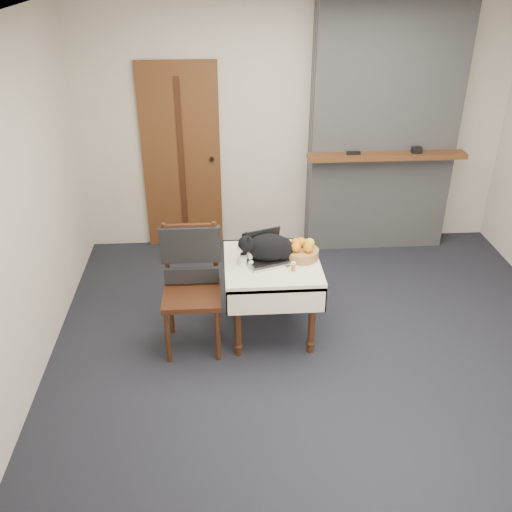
{
  "coord_description": "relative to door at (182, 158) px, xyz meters",
  "views": [
    {
      "loc": [
        -0.81,
        -3.84,
        2.99
      ],
      "look_at": [
        -0.53,
        0.16,
        0.79
      ],
      "focal_mm": 40.0,
      "sensor_mm": 36.0,
      "label": 1
    }
  ],
  "objects": [
    {
      "name": "ground",
      "position": [
        1.2,
        -1.97,
        -1.0
      ],
      "size": [
        4.5,
        4.5,
        0.0
      ],
      "primitive_type": "plane",
      "color": "black",
      "rests_on": "ground"
    },
    {
      "name": "room_shell",
      "position": [
        1.2,
        -1.51,
        0.76
      ],
      "size": [
        4.52,
        4.01,
        2.61
      ],
      "color": "beige",
      "rests_on": "ground"
    },
    {
      "name": "door",
      "position": [
        0.0,
        0.0,
        0.0
      ],
      "size": [
        0.82,
        0.1,
        2.0
      ],
      "color": "brown",
      "rests_on": "ground"
    },
    {
      "name": "chimney",
      "position": [
        2.1,
        -0.13,
        0.3
      ],
      "size": [
        1.62,
        0.48,
        2.6
      ],
      "color": "gray",
      "rests_on": "ground"
    },
    {
      "name": "side_table",
      "position": [
        0.8,
        -1.76,
        -0.41
      ],
      "size": [
        0.78,
        0.78,
        0.7
      ],
      "color": "#3E2210",
      "rests_on": "ground"
    },
    {
      "name": "laptop",
      "position": [
        0.74,
        -1.72,
        -0.24
      ],
      "size": [
        0.41,
        0.38,
        0.25
      ],
      "rotation": [
        0.0,
        0.0,
        0.34
      ],
      "color": "#B7B7BC",
      "rests_on": "side_table"
    },
    {
      "name": "cat",
      "position": [
        0.78,
        -1.73,
        -0.18
      ],
      "size": [
        0.57,
        0.28,
        0.27
      ],
      "rotation": [
        0.0,
        0.0,
        0.17
      ],
      "color": "black",
      "rests_on": "side_table"
    },
    {
      "name": "cream_jar",
      "position": [
        0.56,
        -1.8,
        -0.26
      ],
      "size": [
        0.06,
        0.06,
        0.07
      ],
      "primitive_type": "cylinder",
      "color": "white",
      "rests_on": "side_table"
    },
    {
      "name": "pill_bottle",
      "position": [
        0.96,
        -1.92,
        -0.26
      ],
      "size": [
        0.04,
        0.04,
        0.08
      ],
      "color": "#B67116",
      "rests_on": "side_table"
    },
    {
      "name": "fruit_basket",
      "position": [
        1.05,
        -1.71,
        -0.24
      ],
      "size": [
        0.28,
        0.28,
        0.16
      ],
      "color": "#AF8B46",
      "rests_on": "side_table"
    },
    {
      "name": "desk_clutter",
      "position": [
        0.98,
        -1.75,
        -0.3
      ],
      "size": [
        0.11,
        0.08,
        0.01
      ],
      "primitive_type": "cube",
      "rotation": [
        0.0,
        0.0,
        0.58
      ],
      "color": "black",
      "rests_on": "side_table"
    },
    {
      "name": "chair",
      "position": [
        0.14,
        -1.81,
        -0.33
      ],
      "size": [
        0.49,
        0.47,
        1.05
      ],
      "rotation": [
        0.0,
        0.0,
        -0.0
      ],
      "color": "#3E2210",
      "rests_on": "ground"
    }
  ]
}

